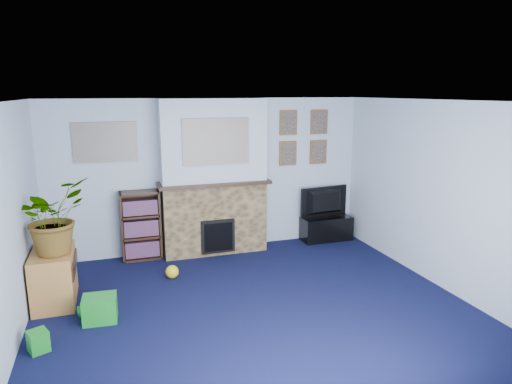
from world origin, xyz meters
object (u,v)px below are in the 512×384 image
object	(u,v)px
television	(327,202)
bookshelf	(141,227)
tv_stand	(326,227)
sideboard	(54,274)

from	to	relation	value
television	bookshelf	xyz separation A→B (m)	(-3.07, 0.06, -0.16)
tv_stand	television	xyz separation A→B (m)	(0.00, 0.02, 0.44)
bookshelf	sideboard	bearing A→B (deg)	-133.31
tv_stand	bookshelf	world-z (taller)	bookshelf
bookshelf	television	bearing A→B (deg)	-1.05
tv_stand	sideboard	size ratio (longest dim) A/B	1.03
tv_stand	bookshelf	bearing A→B (deg)	178.57
tv_stand	television	size ratio (longest dim) A/B	0.97
sideboard	bookshelf	bearing A→B (deg)	46.69
sideboard	television	bearing A→B (deg)	15.05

